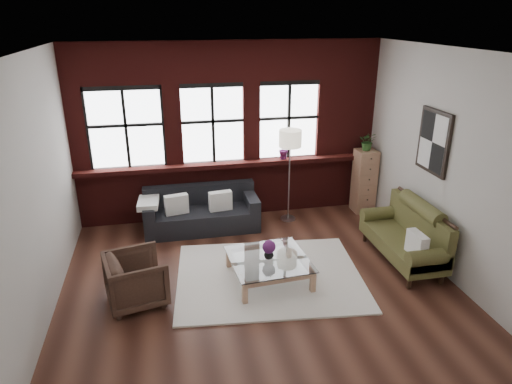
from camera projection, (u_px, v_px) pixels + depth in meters
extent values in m
plane|color=#3D1F16|center=(258.00, 281.00, 6.60)|extent=(5.50, 5.50, 0.00)
plane|color=white|center=(258.00, 51.00, 5.43)|extent=(5.50, 5.50, 0.00)
plane|color=beige|center=(229.00, 132.00, 8.29)|extent=(5.50, 0.00, 5.50)
plane|color=beige|center=(322.00, 278.00, 3.74)|extent=(5.50, 0.00, 5.50)
plane|color=beige|center=(35.00, 193.00, 5.49)|extent=(0.00, 5.00, 5.00)
plane|color=beige|center=(445.00, 164.00, 6.54)|extent=(0.00, 5.00, 5.00)
cube|color=#4E1412|center=(231.00, 164.00, 8.36)|extent=(5.50, 0.30, 0.08)
cube|color=white|center=(269.00, 276.00, 6.70)|extent=(2.87, 2.37, 0.03)
cube|color=white|center=(177.00, 204.00, 7.84)|extent=(0.42, 0.22, 0.34)
cube|color=white|center=(220.00, 201.00, 7.98)|extent=(0.41, 0.19, 0.34)
cube|color=white|center=(417.00, 244.00, 6.45)|extent=(0.15, 0.38, 0.34)
imported|color=#3B271D|center=(136.00, 279.00, 6.02)|extent=(0.90, 0.89, 0.69)
imported|color=#B2B2B2|center=(269.00, 254.00, 6.48)|extent=(0.15, 0.15, 0.15)
sphere|color=#692469|center=(269.00, 247.00, 6.44)|extent=(0.19, 0.19, 0.19)
cube|color=#AC7C5D|center=(364.00, 181.00, 8.74)|extent=(0.38, 0.38, 1.23)
imported|color=#2D5923|center=(368.00, 141.00, 8.45)|extent=(0.40, 0.38, 0.35)
imported|color=#692469|center=(284.00, 149.00, 8.44)|extent=(0.26, 0.24, 0.37)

